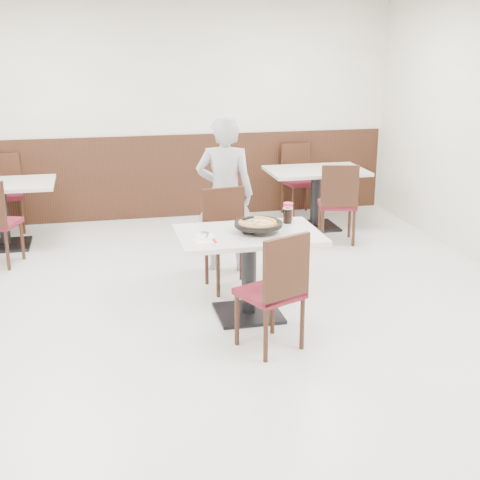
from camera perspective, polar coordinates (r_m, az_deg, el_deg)
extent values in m
plane|color=#ABABA6|center=(5.81, -1.87, -6.69)|extent=(7.00, 7.00, 0.00)
cube|color=beige|center=(8.84, -6.29, 10.83)|extent=(6.00, 0.04, 2.80)
cube|color=beige|center=(2.20, 15.32, -8.86)|extent=(6.00, 0.04, 2.80)
cube|color=black|center=(8.95, -6.10, 5.40)|extent=(5.90, 0.03, 1.10)
cylinder|color=black|center=(5.62, 0.85, 0.82)|extent=(0.14, 0.14, 0.04)
cylinder|color=black|center=(5.63, 1.58, 1.09)|extent=(0.34, 0.34, 0.01)
cylinder|color=#AF7D45|center=(5.63, 1.51, 1.29)|extent=(0.37, 0.37, 0.02)
cube|color=silver|center=(5.58, 0.91, 1.49)|extent=(0.09, 0.11, 0.00)
cube|color=white|center=(5.40, -3.05, -0.06)|extent=(0.17, 0.17, 0.00)
cylinder|color=white|center=(5.48, -2.95, 0.26)|extent=(0.18, 0.18, 0.01)
cube|color=silver|center=(5.49, -2.82, 0.41)|extent=(0.06, 0.17, 0.00)
cylinder|color=black|center=(5.91, 4.07, 2.07)|extent=(0.08, 0.08, 0.13)
cylinder|color=#D41F44|center=(6.00, 4.12, 2.43)|extent=(0.09, 0.09, 0.16)
imported|color=#A5A5A9|center=(6.78, -1.30, 3.93)|extent=(0.67, 0.53, 1.60)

